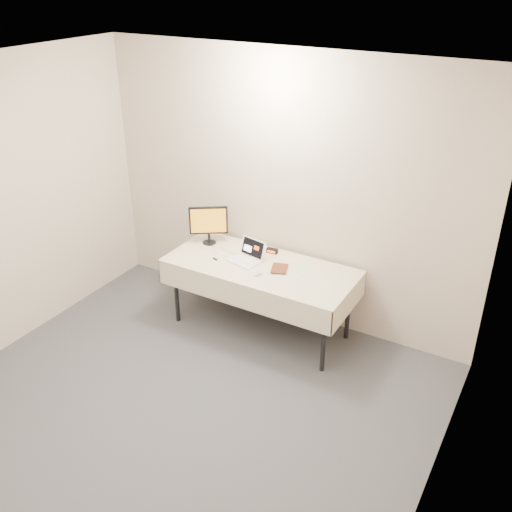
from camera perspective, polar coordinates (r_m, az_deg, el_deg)
The scene contains 10 objects.
ground at distance 4.65m, azimuth -12.90°, elevation -19.66°, with size 5.00×5.00×0.00m, color #3B3B3F.
back_wall at distance 5.61m, azimuth 2.78°, elevation 6.49°, with size 4.00×0.10×2.70m, color beige.
table at distance 5.53m, azimuth 0.44°, elevation -1.51°, with size 1.86×0.81×0.74m.
laptop at distance 5.57m, azimuth -0.82°, elevation 0.03°, with size 0.34×0.32×0.20m.
monitor at distance 5.85m, azimuth -4.77°, elevation 3.39°, with size 0.34×0.24×0.41m.
book at distance 5.39m, azimuth 1.59°, elevation -0.38°, with size 0.15×0.02×0.20m, color #91391A.
alarm_clock at distance 5.73m, azimuth 1.63°, elevation 0.53°, with size 0.12×0.06×0.05m.
clicker at distance 5.33m, azimuth 0.18°, elevation -1.82°, with size 0.04×0.09×0.02m, color #BCBCBE.
paper_form at distance 5.40m, azimuth 4.27°, elevation -1.61°, with size 0.11×0.29×0.00m, color #AFD6AA.
usb_dongle at distance 5.62m, azimuth -4.12°, elevation -0.31°, with size 0.06×0.02×0.01m, color black.
Camera 1 is at (2.38, -2.16, 3.36)m, focal length 40.00 mm.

